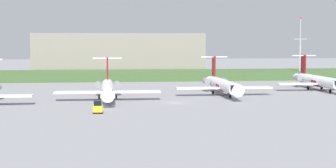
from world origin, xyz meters
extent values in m
plane|color=gray|center=(0.00, 30.00, 0.00)|extent=(500.00, 500.00, 0.00)
cube|color=#426033|center=(0.00, 67.56, 1.46)|extent=(320.00, 20.00, 2.91)
cube|color=white|center=(-34.33, -0.15, 1.84)|extent=(11.00, 3.20, 0.36)
cylinder|color=white|center=(-13.83, 6.92, 2.45)|extent=(2.70, 24.00, 2.70)
cone|color=white|center=(-13.83, -6.58, 2.45)|extent=(2.70, 3.00, 2.70)
cone|color=white|center=(-13.83, 20.92, 2.45)|extent=(2.30, 4.00, 2.29)
cube|color=black|center=(-13.83, -4.68, 2.92)|extent=(2.02, 1.80, 0.90)
cylinder|color=maroon|center=(-13.83, 6.92, 2.30)|extent=(2.76, 3.60, 2.76)
cube|color=white|center=(-19.73, 5.92, 1.84)|extent=(11.00, 3.20, 0.36)
cube|color=white|center=(-7.92, 5.92, 1.84)|extent=(11.00, 3.20, 0.36)
cube|color=maroon|center=(-13.83, 17.92, 6.40)|extent=(0.36, 3.20, 5.20)
cube|color=white|center=(-13.83, 18.22, 8.80)|extent=(6.80, 1.80, 0.24)
cylinder|color=gray|center=(-16.08, 16.12, 2.65)|extent=(1.50, 3.40, 1.50)
cylinder|color=gray|center=(-11.58, 16.12, 2.65)|extent=(1.50, 3.40, 1.50)
cylinder|color=gray|center=(-13.83, -0.52, 1.00)|extent=(0.20, 0.20, 0.65)
cylinder|color=black|center=(-13.83, -0.52, 0.45)|extent=(0.30, 0.90, 0.90)
cylinder|color=black|center=(-15.73, 9.32, 0.45)|extent=(0.35, 0.90, 0.90)
cylinder|color=black|center=(-11.93, 9.32, 0.45)|extent=(0.35, 0.90, 0.90)
cylinder|color=white|center=(13.47, 14.22, 2.45)|extent=(2.70, 24.00, 2.70)
cone|color=white|center=(13.47, 0.72, 2.45)|extent=(2.70, 3.00, 2.70)
cone|color=white|center=(13.47, 28.22, 2.45)|extent=(2.29, 4.00, 2.29)
cube|color=black|center=(13.47, 2.62, 2.92)|extent=(2.03, 1.80, 0.90)
cylinder|color=maroon|center=(13.47, 14.22, 2.30)|extent=(2.76, 3.60, 2.76)
cube|color=white|center=(7.56, 13.22, 1.84)|extent=(11.00, 3.20, 0.36)
cube|color=white|center=(19.37, 13.22, 1.84)|extent=(11.00, 3.20, 0.36)
cube|color=maroon|center=(13.47, 25.22, 6.40)|extent=(0.36, 3.20, 5.20)
cube|color=white|center=(13.47, 25.52, 8.80)|extent=(6.80, 1.80, 0.24)
cylinder|color=gray|center=(11.22, 23.42, 2.65)|extent=(1.50, 3.40, 1.50)
cylinder|color=gray|center=(15.72, 23.42, 2.65)|extent=(1.50, 3.40, 1.50)
cylinder|color=gray|center=(13.47, 6.78, 1.00)|extent=(0.20, 0.20, 0.65)
cylinder|color=black|center=(13.47, 6.78, 0.45)|extent=(0.30, 0.90, 0.90)
cylinder|color=black|center=(11.57, 16.62, 0.45)|extent=(0.35, 0.90, 0.90)
cylinder|color=black|center=(15.37, 16.62, 0.45)|extent=(0.35, 0.90, 0.90)
cylinder|color=white|center=(41.14, 23.76, 2.45)|extent=(2.70, 24.00, 2.70)
cone|color=white|center=(41.14, 37.76, 2.45)|extent=(2.30, 4.00, 2.29)
cylinder|color=maroon|center=(41.14, 23.76, 2.30)|extent=(2.76, 3.60, 2.76)
cube|color=white|center=(35.24, 22.76, 1.84)|extent=(11.00, 3.20, 0.36)
cube|color=maroon|center=(41.14, 34.76, 6.40)|extent=(0.36, 3.20, 5.20)
cube|color=white|center=(41.14, 35.06, 8.80)|extent=(6.80, 1.80, 0.24)
cylinder|color=gray|center=(38.89, 32.96, 2.65)|extent=(1.50, 3.40, 1.50)
cylinder|color=gray|center=(43.39, 32.96, 2.65)|extent=(1.50, 3.40, 1.50)
cylinder|color=gray|center=(41.14, 16.32, 1.00)|extent=(0.20, 0.20, 0.65)
cylinder|color=black|center=(41.14, 16.32, 0.45)|extent=(0.30, 0.90, 0.90)
cylinder|color=black|center=(39.24, 26.16, 0.45)|extent=(0.35, 0.90, 0.90)
cylinder|color=black|center=(43.04, 26.16, 0.45)|extent=(0.35, 0.90, 0.90)
cylinder|color=#B2B2B7|center=(49.75, 60.42, 6.58)|extent=(0.50, 0.50, 13.16)
cylinder|color=#B2B2B7|center=(49.75, 60.42, 16.70)|extent=(0.28, 0.28, 7.09)
cube|color=#B2B2B7|center=(49.75, 60.42, 13.56)|extent=(4.40, 0.20, 0.20)
sphere|color=red|center=(49.75, 60.42, 20.49)|extent=(0.50, 0.50, 0.50)
cube|color=gray|center=(-9.50, 90.68, 7.85)|extent=(61.51, 25.57, 15.70)
cube|color=yellow|center=(-15.59, -14.16, 0.85)|extent=(1.70, 3.20, 1.10)
cube|color=black|center=(-15.59, -14.72, 1.85)|extent=(1.36, 1.10, 0.90)
cylinder|color=black|center=(-16.34, -15.12, 0.30)|extent=(0.22, 0.60, 0.60)
cylinder|color=black|center=(-14.84, -15.12, 0.30)|extent=(0.22, 0.60, 0.60)
cylinder|color=black|center=(-16.34, -13.20, 0.30)|extent=(0.22, 0.60, 0.60)
cylinder|color=black|center=(-14.84, -13.20, 0.30)|extent=(0.22, 0.60, 0.60)
camera|label=1|loc=(-13.82, -108.54, 12.76)|focal=56.44mm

